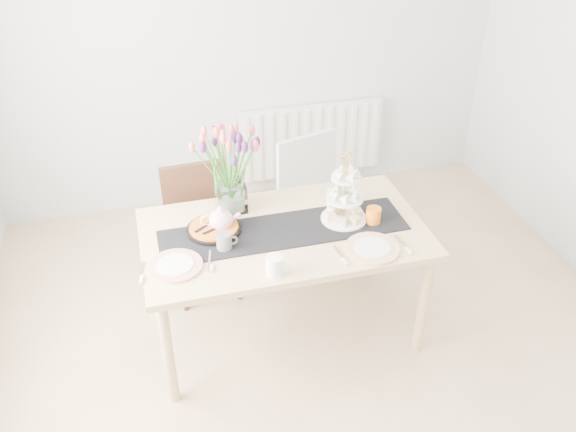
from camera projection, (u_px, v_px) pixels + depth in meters
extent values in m
plane|color=tan|center=(337.00, 389.00, 3.45)|extent=(4.50, 4.50, 0.00)
plane|color=#B7BABC|center=(248.00, 41.00, 4.54)|extent=(4.00, 0.00, 4.00)
cube|color=white|center=(311.00, 140.00, 5.07)|extent=(1.20, 0.08, 0.60)
cube|color=tan|center=(284.00, 234.00, 3.45)|extent=(1.60, 0.90, 0.04)
cylinder|color=tan|center=(168.00, 353.00, 3.19)|extent=(0.06, 0.06, 0.71)
cylinder|color=tan|center=(423.00, 305.00, 3.51)|extent=(0.06, 0.06, 0.71)
cylinder|color=tan|center=(156.00, 266.00, 3.80)|extent=(0.06, 0.06, 0.71)
cylinder|color=tan|center=(374.00, 232.00, 4.12)|extent=(0.06, 0.06, 0.71)
cube|color=#392014|center=(203.00, 235.00, 3.95)|extent=(0.45, 0.45, 0.04)
cube|color=#392014|center=(194.00, 191.00, 3.98)|extent=(0.43, 0.06, 0.40)
cylinder|color=#392014|center=(184.00, 285.00, 3.88)|extent=(0.04, 0.04, 0.42)
cylinder|color=#392014|center=(238.00, 274.00, 3.98)|extent=(0.04, 0.04, 0.42)
cylinder|color=#392014|center=(174.00, 253.00, 4.17)|extent=(0.04, 0.04, 0.42)
cylinder|color=#392014|center=(226.00, 243.00, 4.26)|extent=(0.04, 0.04, 0.42)
cube|color=silver|center=(322.00, 207.00, 4.18)|extent=(0.56, 0.56, 0.04)
cube|color=silver|center=(306.00, 164.00, 4.20)|extent=(0.45, 0.17, 0.43)
cylinder|color=silver|center=(313.00, 257.00, 4.11)|extent=(0.04, 0.04, 0.45)
cylinder|color=silver|center=(356.00, 240.00, 4.26)|extent=(0.04, 0.04, 0.45)
cylinder|color=silver|center=(286.00, 231.00, 4.36)|extent=(0.04, 0.04, 0.45)
cylinder|color=silver|center=(327.00, 216.00, 4.52)|extent=(0.04, 0.04, 0.45)
cube|color=black|center=(284.00, 230.00, 3.44)|extent=(1.40, 0.35, 0.01)
cube|color=silver|center=(231.00, 196.00, 3.59)|extent=(0.17, 0.17, 0.17)
cylinder|color=gold|center=(345.00, 191.00, 3.42)|extent=(0.01, 0.01, 0.39)
cylinder|color=white|center=(344.00, 218.00, 3.52)|extent=(0.27, 0.27, 0.01)
cylinder|color=white|center=(345.00, 198.00, 3.45)|extent=(0.21, 0.21, 0.01)
cylinder|color=white|center=(346.00, 178.00, 3.37)|extent=(0.17, 0.17, 0.01)
cylinder|color=white|center=(335.00, 199.00, 3.63)|extent=(0.10, 0.10, 0.10)
cylinder|color=black|center=(214.00, 230.00, 3.42)|extent=(0.31, 0.31, 0.03)
cylinder|color=orange|center=(214.00, 227.00, 3.41)|extent=(0.28, 0.28, 0.01)
cylinder|color=slate|center=(224.00, 241.00, 3.27)|extent=(0.09, 0.09, 0.10)
cylinder|color=white|center=(274.00, 266.00, 3.09)|extent=(0.12, 0.12, 0.11)
cylinder|color=orange|center=(373.00, 216.00, 3.48)|extent=(0.11, 0.11, 0.10)
cylinder|color=silver|center=(175.00, 266.00, 3.16)|extent=(0.34, 0.34, 0.01)
cylinder|color=silver|center=(372.00, 248.00, 3.29)|extent=(0.33, 0.33, 0.02)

